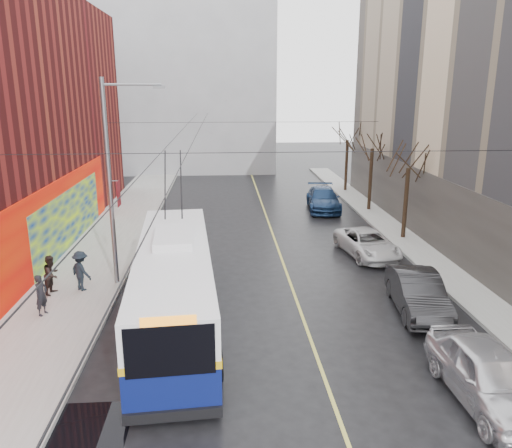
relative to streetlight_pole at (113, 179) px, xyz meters
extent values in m
plane|color=black|center=(6.14, -10.00, -4.85)|extent=(140.00, 140.00, 0.00)
cube|color=gray|center=(-1.86, 2.00, -4.77)|extent=(4.00, 60.00, 0.15)
cube|color=gray|center=(15.14, 2.00, -4.77)|extent=(2.00, 60.00, 0.15)
cube|color=#BFB74C|center=(7.64, 4.00, -4.84)|extent=(0.12, 50.00, 0.01)
cube|color=#FC2F05|center=(-3.82, 0.00, -2.85)|extent=(0.08, 28.00, 4.00)
cube|color=navy|center=(-3.78, 6.00, -3.25)|extent=(0.06, 12.00, 3.20)
cube|color=#4C4742|center=(16.11, 4.00, -2.85)|extent=(0.06, 36.00, 4.00)
cube|color=gray|center=(0.14, 35.00, 4.15)|extent=(20.00, 12.00, 18.00)
cylinder|color=slate|center=(-0.16, 0.00, -0.35)|extent=(0.20, 0.20, 9.00)
cube|color=#580C11|center=(0.19, 0.00, -0.65)|extent=(0.04, 0.60, 1.10)
cylinder|color=slate|center=(1.04, 0.00, 3.85)|extent=(2.40, 0.10, 0.10)
cube|color=slate|center=(2.14, 0.00, 3.75)|extent=(0.50, 0.22, 0.12)
cylinder|color=black|center=(2.34, 5.00, 1.35)|extent=(0.02, 60.00, 0.02)
cylinder|color=black|center=(3.34, 5.00, 1.35)|extent=(0.02, 60.00, 0.02)
cylinder|color=black|center=(6.14, -4.00, 1.55)|extent=(18.00, 0.02, 0.02)
cylinder|color=black|center=(6.14, 12.00, 1.55)|extent=(18.00, 0.02, 0.02)
cylinder|color=black|center=(15.14, 6.00, -2.75)|extent=(0.24, 0.24, 4.20)
cylinder|color=black|center=(15.14, 13.00, -2.61)|extent=(0.24, 0.24, 4.48)
cylinder|color=black|center=(15.14, 20.00, -2.66)|extent=(0.24, 0.24, 4.37)
cube|color=black|center=(0.97, -10.16, -4.84)|extent=(2.23, 2.74, 0.01)
ellipsoid|color=slate|center=(4.22, 0.15, 1.87)|extent=(0.44, 0.20, 0.12)
ellipsoid|color=slate|center=(4.86, 0.53, 3.19)|extent=(0.44, 0.20, 0.12)
ellipsoid|color=slate|center=(2.41, 1.63, 1.57)|extent=(0.44, 0.20, 0.12)
cube|color=#0A134D|center=(2.81, -4.02, -3.90)|extent=(3.44, 12.06, 1.49)
cube|color=silver|center=(2.81, -4.02, -2.52)|extent=(3.44, 12.06, 1.29)
cube|color=gold|center=(2.81, -4.02, -3.16)|extent=(3.48, 12.10, 0.22)
cube|color=black|center=(3.24, -9.97, -2.66)|extent=(2.28, 0.21, 1.39)
cube|color=black|center=(2.37, 1.93, -2.66)|extent=(2.28, 0.21, 1.19)
cube|color=black|center=(1.50, -4.11, -2.61)|extent=(0.83, 10.89, 0.99)
cube|color=black|center=(4.11, -3.92, -2.61)|extent=(0.83, 10.89, 0.99)
cube|color=silver|center=(2.74, -3.03, -1.72)|extent=(1.60, 3.07, 0.30)
cube|color=black|center=(3.24, -10.01, -4.50)|extent=(2.58, 0.31, 0.30)
cylinder|color=black|center=(1.81, -8.07, -4.35)|extent=(0.37, 1.01, 0.99)
cylinder|color=black|center=(4.38, -7.88, -4.35)|extent=(0.37, 1.01, 0.99)
cylinder|color=black|center=(1.23, -0.15, -4.35)|extent=(0.37, 1.01, 0.99)
cylinder|color=black|center=(3.81, 0.03, -4.35)|extent=(0.37, 1.01, 0.99)
cylinder|color=black|center=(2.14, 0.41, -0.28)|extent=(0.31, 3.44, 2.44)
cylinder|color=black|center=(2.83, 0.46, -0.28)|extent=(0.31, 3.44, 2.44)
imported|color=silver|center=(11.94, -9.49, -4.01)|extent=(2.05, 4.93, 1.67)
imported|color=black|center=(12.23, -3.58, -4.07)|extent=(2.18, 4.89, 1.56)
imported|color=silver|center=(12.19, 3.27, -4.18)|extent=(2.92, 5.07, 1.33)
imported|color=navy|center=(11.94, 13.66, -4.06)|extent=(2.73, 5.63, 1.58)
imported|color=#9D9EA2|center=(2.30, 7.87, -4.17)|extent=(2.23, 4.19, 1.36)
imported|color=black|center=(-2.33, -3.19, -3.89)|extent=(0.56, 0.68, 1.61)
imported|color=black|center=(-2.60, -1.09, -3.86)|extent=(0.81, 0.94, 1.68)
imported|color=black|center=(-1.47, -0.81, -3.83)|extent=(1.28, 1.21, 1.74)
camera|label=1|loc=(4.62, -21.30, 3.71)|focal=35.00mm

